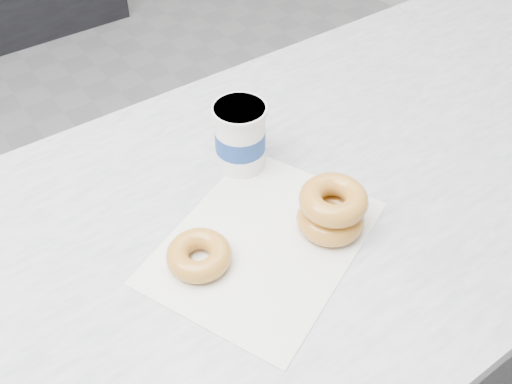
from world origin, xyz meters
The scene contains 5 objects.
ground centered at (0.00, 0.00, 0.00)m, with size 5.00×5.00×0.00m, color gray.
wax_paper centered at (0.39, -0.65, 0.90)m, with size 0.34×0.26×0.00m, color silver.
donut_single centered at (0.29, -0.63, 0.92)m, with size 0.10×0.10×0.03m, color orange.
donut_stack centered at (0.50, -0.68, 0.94)m, with size 0.15×0.15×0.07m.
coffee_cup centered at (0.47, -0.48, 0.96)m, with size 0.11×0.11×0.12m.
Camera 1 is at (0.06, -1.10, 1.56)m, focal length 40.00 mm.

